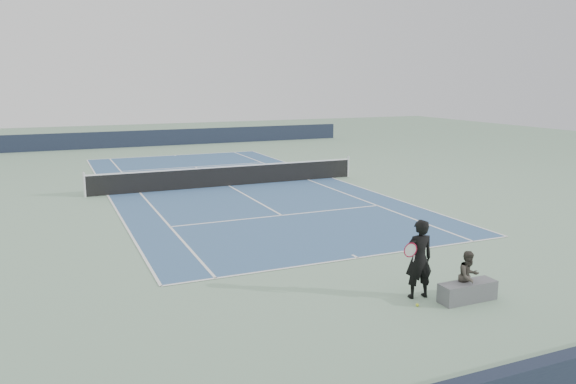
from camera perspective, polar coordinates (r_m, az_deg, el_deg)
name	(u,v)px	position (r m, az deg, el deg)	size (l,w,h in m)	color
ground	(229,186)	(26.53, -6.01, 0.60)	(80.00, 80.00, 0.00)	gray
court_surface	(229,186)	(26.53, -6.01, 0.62)	(10.97, 23.77, 0.01)	#365781
tennis_net	(229,175)	(26.44, -6.03, 1.68)	(12.90, 0.10, 1.07)	silver
windscreen_far	(157,138)	(43.68, -13.16, 5.37)	(30.00, 0.25, 1.20)	black
tennis_player	(419,259)	(13.14, 13.15, -6.63)	(0.83, 0.58, 1.84)	black
tennis_ball	(417,305)	(12.92, 13.00, -11.12)	(0.07, 0.07, 0.07)	yellow
spectator_bench	(468,284)	(13.40, 17.82, -8.84)	(1.40, 0.53, 1.17)	#57585C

